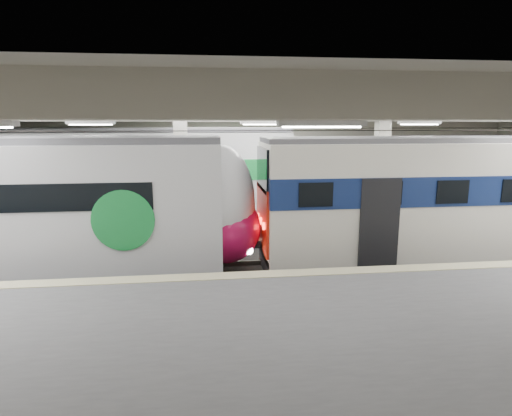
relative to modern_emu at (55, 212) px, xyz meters
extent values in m
cube|color=black|center=(6.78, 0.00, -2.28)|extent=(36.00, 24.00, 0.10)
cube|color=silver|center=(6.78, 0.00, 3.32)|extent=(36.00, 24.00, 0.20)
cube|color=beige|center=(6.78, 10.00, 0.52)|extent=(30.00, 0.10, 5.50)
cube|color=beige|center=(6.78, -10.00, 0.52)|extent=(30.00, 0.10, 5.50)
cube|color=#565658|center=(6.78, -6.50, -1.68)|extent=(30.00, 7.00, 1.10)
cube|color=beige|center=(6.78, -3.25, -1.12)|extent=(30.00, 0.50, 0.02)
cube|color=beige|center=(3.78, 3.00, 0.52)|extent=(0.50, 0.50, 5.50)
cube|color=beige|center=(11.78, 3.00, 0.52)|extent=(0.50, 0.50, 5.50)
cube|color=beige|center=(6.78, 0.00, 3.02)|extent=(30.00, 18.00, 0.50)
cube|color=#59544C|center=(6.78, 0.00, -2.15)|extent=(30.00, 1.52, 0.16)
cube|color=#59544C|center=(6.78, 5.50, -2.15)|extent=(30.00, 1.52, 0.16)
cylinder|color=black|center=(6.78, 0.00, 2.47)|extent=(30.00, 0.03, 0.03)
cylinder|color=black|center=(6.78, 5.50, 2.47)|extent=(30.00, 0.03, 0.03)
cube|color=white|center=(6.78, -2.00, 2.69)|extent=(26.00, 8.40, 0.12)
cube|color=silver|center=(-1.25, 0.00, 0.19)|extent=(12.79, 2.85, 3.84)
ellipsoid|color=silver|center=(5.14, 0.00, 0.19)|extent=(2.26, 2.80, 3.76)
ellipsoid|color=#A80E40|center=(5.26, 0.00, -0.66)|extent=(2.40, 2.85, 2.30)
cylinder|color=#1A903D|center=(2.33, -1.45, 0.00)|extent=(1.77, 0.06, 1.77)
cube|color=#4C4C51|center=(-1.25, 0.00, 2.21)|extent=(12.79, 2.34, 0.20)
cube|color=black|center=(-1.25, 0.00, -1.88)|extent=(12.79, 2.00, 0.70)
cube|color=silver|center=(13.27, 0.00, 0.18)|extent=(13.42, 2.94, 3.82)
cube|color=navy|center=(13.27, 0.00, 0.64)|extent=(13.46, 3.00, 0.93)
cube|color=red|center=(6.52, 0.00, -0.35)|extent=(0.08, 2.50, 2.10)
cube|color=black|center=(6.52, 0.00, 1.25)|extent=(0.08, 2.35, 1.38)
cube|color=#4C4C51|center=(13.27, 0.00, 2.17)|extent=(13.42, 2.30, 0.16)
cube|color=black|center=(13.27, 0.00, -1.88)|extent=(13.42, 2.06, 0.70)
cube|color=silver|center=(0.92, 5.50, 0.29)|extent=(14.98, 3.56, 4.04)
cube|color=#1A903D|center=(0.92, 5.50, 0.82)|extent=(15.03, 3.62, 0.85)
cube|color=#4C4C51|center=(0.92, 5.50, 2.41)|extent=(14.96, 3.03, 0.16)
cube|color=black|center=(0.92, 5.50, -1.93)|extent=(14.97, 3.24, 0.60)
camera|label=1|loc=(4.68, -13.64, 2.74)|focal=30.00mm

